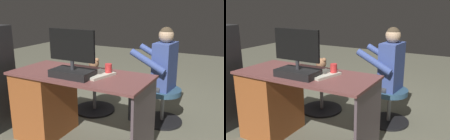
# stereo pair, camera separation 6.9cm
# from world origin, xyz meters

# --- Properties ---
(ground_plane) EXTENTS (10.00, 10.00, 0.00)m
(ground_plane) POSITION_xyz_m (0.00, 0.00, 0.00)
(ground_plane) COLOR #646351
(desk) EXTENTS (1.41, 0.62, 0.75)m
(desk) POSITION_xyz_m (0.37, 0.36, 0.40)
(desk) COLOR brown
(desk) RESTS_ON ground_plane
(monitor) EXTENTS (0.49, 0.23, 0.45)m
(monitor) POSITION_xyz_m (-0.01, 0.48, 0.89)
(monitor) COLOR black
(monitor) RESTS_ON desk
(keyboard) EXTENTS (0.42, 0.14, 0.02)m
(keyboard) POSITION_xyz_m (0.00, 0.27, 0.76)
(keyboard) COLOR black
(keyboard) RESTS_ON desk
(computer_mouse) EXTENTS (0.06, 0.10, 0.04)m
(computer_mouse) POSITION_xyz_m (0.27, 0.29, 0.77)
(computer_mouse) COLOR #232720
(computer_mouse) RESTS_ON desk
(cup) EXTENTS (0.07, 0.07, 0.11)m
(cup) POSITION_xyz_m (-0.27, 0.26, 0.81)
(cup) COLOR red
(cup) RESTS_ON desk
(tv_remote) EXTENTS (0.10, 0.16, 0.02)m
(tv_remote) POSITION_xyz_m (0.26, 0.39, 0.76)
(tv_remote) COLOR black
(tv_remote) RESTS_ON desk
(notebook_binder) EXTENTS (0.29, 0.35, 0.02)m
(notebook_binder) POSITION_xyz_m (-0.19, 0.34, 0.76)
(notebook_binder) COLOR beige
(notebook_binder) RESTS_ON desk
(office_chair_teddy) EXTENTS (0.55, 0.55, 0.43)m
(office_chair_teddy) POSITION_xyz_m (0.31, -0.41, 0.24)
(office_chair_teddy) COLOR black
(office_chair_teddy) RESTS_ON ground_plane
(teddy_bear) EXTENTS (0.21, 0.21, 0.31)m
(teddy_bear) POSITION_xyz_m (0.31, -0.42, 0.57)
(teddy_bear) COLOR #A26E4B
(teddy_bear) RESTS_ON office_chair_teddy
(visitor_chair) EXTENTS (0.49, 0.49, 0.43)m
(visitor_chair) POSITION_xyz_m (-0.61, -0.49, 0.26)
(visitor_chair) COLOR black
(visitor_chair) RESTS_ON ground_plane
(person) EXTENTS (0.53, 0.51, 1.16)m
(person) POSITION_xyz_m (-0.53, -0.49, 0.67)
(person) COLOR #3D5196
(person) RESTS_ON ground_plane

